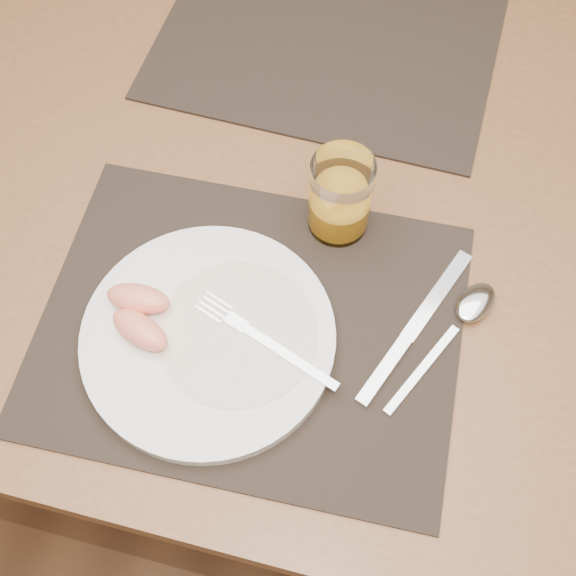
# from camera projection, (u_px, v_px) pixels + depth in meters

# --- Properties ---
(ground) EXTENTS (5.00, 5.00, 0.00)m
(ground) POSITION_uv_depth(u_px,v_px,m) (299.00, 385.00, 1.54)
(ground) COLOR brown
(ground) RESTS_ON ground
(table) EXTENTS (1.40, 0.90, 0.75)m
(table) POSITION_uv_depth(u_px,v_px,m) (305.00, 209.00, 0.95)
(table) COLOR brown
(table) RESTS_ON ground
(placemat_near) EXTENTS (0.46, 0.36, 0.00)m
(placemat_near) POSITION_uv_depth(u_px,v_px,m) (250.00, 326.00, 0.78)
(placemat_near) COLOR black
(placemat_near) RESTS_ON table
(placemat_far) EXTENTS (0.46, 0.37, 0.00)m
(placemat_far) POSITION_uv_depth(u_px,v_px,m) (328.00, 40.00, 0.98)
(placemat_far) COLOR black
(placemat_far) RESTS_ON table
(plate) EXTENTS (0.27, 0.27, 0.02)m
(plate) POSITION_uv_depth(u_px,v_px,m) (208.00, 337.00, 0.76)
(plate) COLOR white
(plate) RESTS_ON placemat_near
(plate_dressing) EXTENTS (0.17, 0.17, 0.00)m
(plate_dressing) POSITION_uv_depth(u_px,v_px,m) (238.00, 332.00, 0.76)
(plate_dressing) COLOR white
(plate_dressing) RESTS_ON plate
(fork) EXTENTS (0.17, 0.08, 0.00)m
(fork) POSITION_uv_depth(u_px,v_px,m) (255.00, 334.00, 0.75)
(fork) COLOR silver
(fork) RESTS_ON plate
(knife) EXTENTS (0.10, 0.21, 0.01)m
(knife) POSITION_uv_depth(u_px,v_px,m) (407.00, 338.00, 0.77)
(knife) COLOR silver
(knife) RESTS_ON placemat_near
(spoon) EXTENTS (0.10, 0.18, 0.01)m
(spoon) POSITION_uv_depth(u_px,v_px,m) (468.00, 312.00, 0.78)
(spoon) COLOR silver
(spoon) RESTS_ON placemat_near
(juice_glass) EXTENTS (0.07, 0.07, 0.11)m
(juice_glass) POSITION_uv_depth(u_px,v_px,m) (340.00, 199.00, 0.80)
(juice_glass) COLOR white
(juice_glass) RESTS_ON placemat_near
(grapefruit_wedges) EXTENTS (0.09, 0.08, 0.03)m
(grapefruit_wedges) POSITION_uv_depth(u_px,v_px,m) (139.00, 314.00, 0.75)
(grapefruit_wedges) COLOR #FF8A68
(grapefruit_wedges) RESTS_ON plate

